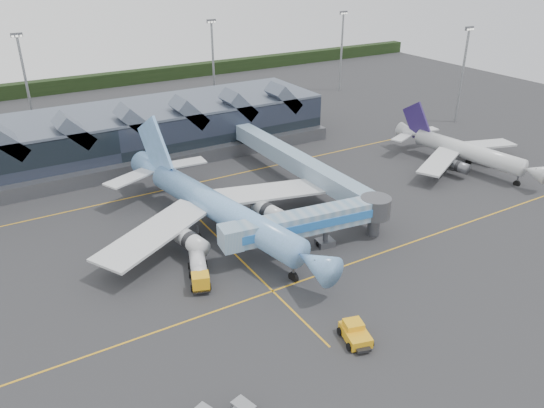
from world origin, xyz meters
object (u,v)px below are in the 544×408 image
jet_bridge (319,220)px  pushback_tug (355,333)px  main_airliner (216,206)px  fuel_truck (198,267)px  regional_jet (463,150)px

jet_bridge → pushback_tug: size_ratio=5.31×
main_airliner → fuel_truck: (-7.26, -9.89, -2.72)m
main_airliner → regional_jet: bearing=-10.5°
pushback_tug → main_airliner: bearing=109.9°
regional_jet → fuel_truck: size_ratio=3.69×
jet_bridge → pushback_tug: bearing=-106.7°
main_airliner → fuel_truck: size_ratio=5.36×
main_airliner → jet_bridge: main_airliner is taller
jet_bridge → pushback_tug: (-8.16, -18.38, -3.41)m
main_airliner → pushback_tug: main_airliner is taller
main_airliner → pushback_tug: size_ratio=9.35×
main_airliner → regional_jet: main_airliner is taller
main_airliner → regional_jet: size_ratio=1.45×
fuel_truck → main_airliner: bearing=72.7°
jet_bridge → fuel_truck: jet_bridge is taller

